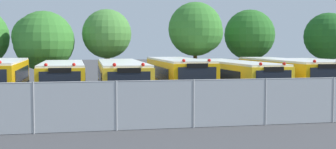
{
  "coord_description": "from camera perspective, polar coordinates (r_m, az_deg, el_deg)",
  "views": [
    {
      "loc": [
        -6.0,
        -26.64,
        3.4
      ],
      "look_at": [
        -0.72,
        0.0,
        1.6
      ],
      "focal_mm": 47.03,
      "sensor_mm": 36.0,
      "label": 1
    }
  ],
  "objects": [
    {
      "name": "ground_plane",
      "position": [
        27.52,
        1.47,
        -3.31
      ],
      "size": [
        160.0,
        160.0,
        0.0
      ],
      "primitive_type": "plane",
      "color": "#424244"
    },
    {
      "name": "school_bus_0",
      "position": [
        27.19,
        -20.96,
        -0.66
      ],
      "size": [
        2.77,
        9.85,
        2.68
      ],
      "rotation": [
        0.0,
        0.0,
        3.17
      ],
      "color": "#EAA80C",
      "rests_on": "ground_plane"
    },
    {
      "name": "school_bus_1",
      "position": [
        26.75,
        -13.49,
        -0.74
      ],
      "size": [
        2.62,
        9.31,
        2.53
      ],
      "rotation": [
        0.0,
        0.0,
        3.15
      ],
      "color": "yellow",
      "rests_on": "ground_plane"
    },
    {
      "name": "school_bus_2",
      "position": [
        26.65,
        -6.14,
        -0.63
      ],
      "size": [
        2.75,
        11.67,
        2.57
      ],
      "rotation": [
        0.0,
        0.0,
        3.12
      ],
      "color": "yellow",
      "rests_on": "ground_plane"
    },
    {
      "name": "school_bus_3",
      "position": [
        27.44,
        1.26,
        -0.35
      ],
      "size": [
        2.59,
        9.73,
        2.7
      ],
      "rotation": [
        0.0,
        0.0,
        3.14
      ],
      "color": "#EAA80C",
      "rests_on": "ground_plane"
    },
    {
      "name": "school_bus_4",
      "position": [
        28.1,
        8.52,
        -0.45
      ],
      "size": [
        2.71,
        11.37,
        2.54
      ],
      "rotation": [
        0.0,
        0.0,
        3.17
      ],
      "color": "yellow",
      "rests_on": "ground_plane"
    },
    {
      "name": "school_bus_5",
      "position": [
        29.79,
        14.75,
        -0.2
      ],
      "size": [
        2.7,
        11.08,
        2.64
      ],
      "rotation": [
        0.0,
        0.0,
        3.12
      ],
      "color": "#EAA80C",
      "rests_on": "ground_plane"
    },
    {
      "name": "school_bus_6",
      "position": [
        31.34,
        20.61,
        -0.21
      ],
      "size": [
        2.59,
        10.84,
        2.55
      ],
      "rotation": [
        0.0,
        0.0,
        3.16
      ],
      "color": "yellow",
      "rests_on": "ground_plane"
    },
    {
      "name": "tree_1",
      "position": [
        34.33,
        -16.1,
        4.31
      ],
      "size": [
        4.61,
        4.53,
        5.99
      ],
      "color": "#4C3823",
      "rests_on": "ground_plane"
    },
    {
      "name": "tree_2",
      "position": [
        35.01,
        -7.97,
        5.11
      ],
      "size": [
        3.87,
        3.87,
        6.25
      ],
      "color": "#4C3823",
      "rests_on": "ground_plane"
    },
    {
      "name": "tree_3",
      "position": [
        35.31,
        3.86,
        5.76
      ],
      "size": [
        4.45,
        4.31,
        6.86
      ],
      "color": "#4C3823",
      "rests_on": "ground_plane"
    },
    {
      "name": "tree_4",
      "position": [
        38.25,
        10.59,
        5.02
      ],
      "size": [
        4.28,
        4.28,
        6.45
      ],
      "color": "#4C3823",
      "rests_on": "ground_plane"
    },
    {
      "name": "tree_5",
      "position": [
        40.29,
        20.09,
        4.58
      ],
      "size": [
        4.05,
        4.05,
        6.2
      ],
      "color": "#4C3823",
      "rests_on": "ground_plane"
    },
    {
      "name": "chainlink_fence",
      "position": [
        18.59,
        8.07,
        -3.53
      ],
      "size": [
        28.56,
        0.07,
        2.01
      ],
      "color": "#9EA0A3",
      "rests_on": "ground_plane"
    }
  ]
}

